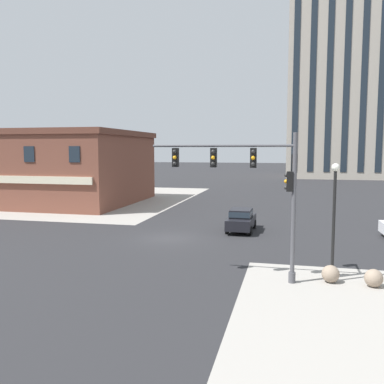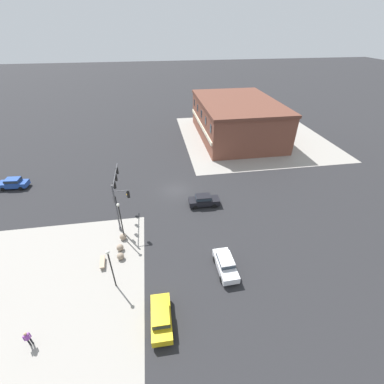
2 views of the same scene
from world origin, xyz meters
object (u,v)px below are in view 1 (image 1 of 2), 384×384
(bollard_sphere_curb_b, at_px, (374,278))
(car_main_southbound_near, at_px, (241,219))
(traffic_signal_main, at_px, (261,182))
(bollard_sphere_curb_a, at_px, (331,274))
(street_lamp_corner_near, at_px, (334,208))

(bollard_sphere_curb_b, height_order, car_main_southbound_near, car_main_southbound_near)
(traffic_signal_main, height_order, bollard_sphere_curb_a, traffic_signal_main)
(traffic_signal_main, relative_size, street_lamp_corner_near, 1.25)
(car_main_southbound_near, bearing_deg, traffic_signal_main, -79.32)
(traffic_signal_main, relative_size, bollard_sphere_curb_a, 8.53)
(traffic_signal_main, height_order, street_lamp_corner_near, traffic_signal_main)
(bollard_sphere_curb_b, relative_size, car_main_southbound_near, 0.18)
(bollard_sphere_curb_b, bearing_deg, car_main_southbound_near, 122.22)
(traffic_signal_main, bearing_deg, car_main_southbound_near, 100.68)
(street_lamp_corner_near, bearing_deg, traffic_signal_main, -172.27)
(car_main_southbound_near, bearing_deg, street_lamp_corner_near, -63.66)
(bollard_sphere_curb_a, height_order, street_lamp_corner_near, street_lamp_corner_near)
(bollard_sphere_curb_a, height_order, bollard_sphere_curb_b, same)
(traffic_signal_main, xyz_separation_m, street_lamp_corner_near, (3.28, 0.45, -1.19))
(car_main_southbound_near, bearing_deg, bollard_sphere_curb_a, -64.31)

